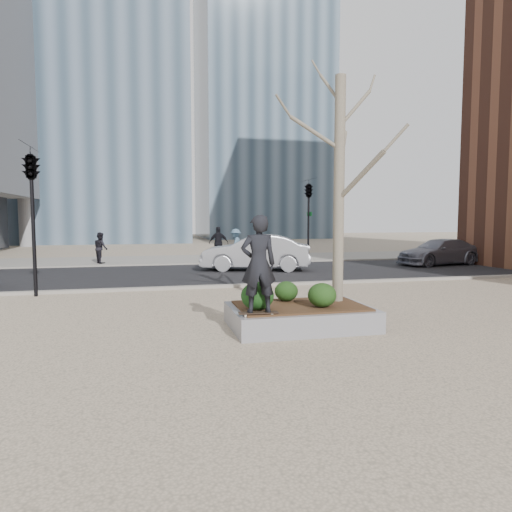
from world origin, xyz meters
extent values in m
plane|color=#BEA78C|center=(0.00, 0.00, 0.00)|extent=(120.00, 120.00, 0.00)
cube|color=black|center=(0.00, 10.00, 0.01)|extent=(60.00, 8.00, 0.02)
cube|color=gray|center=(0.00, 17.00, 0.01)|extent=(60.00, 6.00, 0.02)
cube|color=gray|center=(1.00, 0.00, 0.23)|extent=(3.00, 2.00, 0.45)
cube|color=#382314|center=(1.00, 0.00, 0.47)|extent=(2.70, 1.70, 0.04)
ellipsoid|color=black|center=(-0.02, -0.31, 0.78)|extent=(0.68, 0.68, 0.57)
ellipsoid|color=black|center=(0.85, 0.51, 0.71)|extent=(0.53, 0.53, 0.45)
ellipsoid|color=#183410|center=(1.37, -0.34, 0.75)|extent=(0.60, 0.60, 0.51)
imported|color=black|center=(-0.10, -0.71, 1.48)|extent=(0.72, 0.49, 1.90)
imported|color=#A4A5AC|center=(2.55, 10.67, 0.82)|extent=(5.15, 2.96, 1.61)
imported|color=slate|center=(12.14, 10.91, 0.67)|extent=(4.71, 2.49, 1.30)
imported|color=black|center=(-4.54, 15.61, 0.83)|extent=(0.88, 0.97, 1.62)
imported|color=slate|center=(2.71, 16.16, 0.90)|extent=(1.14, 1.30, 1.75)
imported|color=black|center=(1.78, 16.49, 0.96)|extent=(1.16, 0.65, 1.87)
cube|color=slate|center=(-6.00, 42.00, 22.50)|extent=(16.00, 16.00, 45.00)
cube|color=slate|center=(12.00, 48.00, 27.50)|extent=(15.00, 15.00, 55.00)
camera|label=1|loc=(-2.20, -9.24, 2.35)|focal=32.00mm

